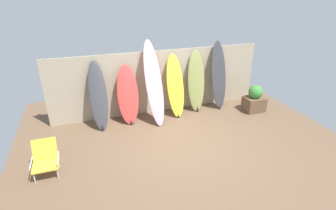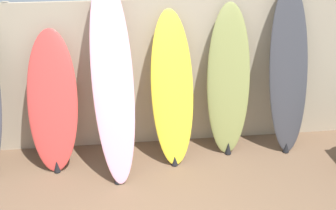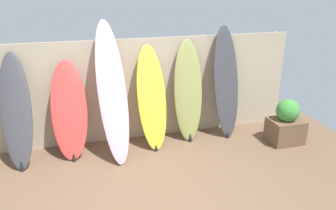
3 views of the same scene
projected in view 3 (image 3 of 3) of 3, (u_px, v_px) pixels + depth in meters
ground at (155, 204)px, 4.21m from camera, size 7.68×7.68×0.00m
fence_back at (127, 91)px, 5.70m from camera, size 6.08×0.11×1.80m
surfboard_charcoal_0 at (16, 112)px, 4.91m from camera, size 0.45×0.69×1.72m
surfboard_red_1 at (69, 111)px, 5.15m from camera, size 0.59×0.57×1.56m
surfboard_pink_2 at (112, 93)px, 5.07m from camera, size 0.53×0.91×2.15m
surfboard_yellow_3 at (152, 98)px, 5.47m from camera, size 0.51×0.61×1.72m
surfboard_olive_4 at (188, 92)px, 5.72m from camera, size 0.54×0.47×1.78m
surfboard_charcoal_5 at (226, 83)px, 5.84m from camera, size 0.54×0.53×1.99m
planter_box at (286, 124)px, 5.73m from camera, size 0.57×0.46×0.79m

